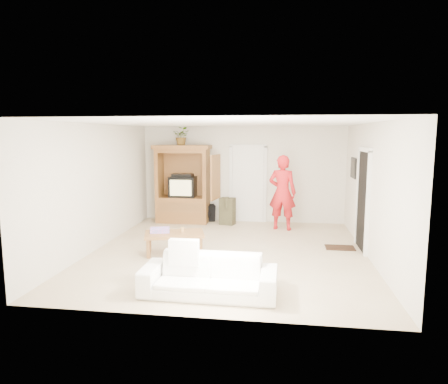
% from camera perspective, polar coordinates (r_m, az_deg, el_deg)
% --- Properties ---
extents(floor, '(6.00, 6.00, 0.00)m').
position_cam_1_polar(floor, '(8.25, 0.65, -8.55)').
color(floor, tan).
rests_on(floor, ground).
extents(ceiling, '(6.00, 6.00, 0.00)m').
position_cam_1_polar(ceiling, '(7.91, 0.68, 9.81)').
color(ceiling, white).
rests_on(ceiling, floor).
extents(wall_back, '(5.50, 0.00, 5.50)m').
position_cam_1_polar(wall_back, '(10.94, 2.68, 2.52)').
color(wall_back, silver).
rests_on(wall_back, floor).
extents(wall_front, '(5.50, 0.00, 5.50)m').
position_cam_1_polar(wall_front, '(5.06, -3.72, -4.08)').
color(wall_front, silver).
rests_on(wall_front, floor).
extents(wall_left, '(0.00, 6.00, 6.00)m').
position_cam_1_polar(wall_left, '(8.76, -17.48, 0.75)').
color(wall_left, silver).
rests_on(wall_left, floor).
extents(wall_right, '(0.00, 6.00, 6.00)m').
position_cam_1_polar(wall_right, '(8.10, 20.34, 0.04)').
color(wall_right, silver).
rests_on(wall_right, floor).
extents(armoire, '(1.82, 1.14, 2.10)m').
position_cam_1_polar(armoire, '(10.91, -5.77, 0.41)').
color(armoire, brown).
rests_on(armoire, floor).
extents(door_back, '(0.85, 0.05, 2.04)m').
position_cam_1_polar(door_back, '(10.93, 3.44, 1.04)').
color(door_back, white).
rests_on(door_back, floor).
extents(doorway_right, '(0.05, 0.90, 2.04)m').
position_cam_1_polar(doorway_right, '(8.71, 19.26, -1.22)').
color(doorway_right, black).
rests_on(doorway_right, floor).
extents(framed_picture, '(0.03, 0.60, 0.48)m').
position_cam_1_polar(framed_picture, '(9.92, 18.01, 3.30)').
color(framed_picture, black).
rests_on(framed_picture, wall_right).
extents(doormat, '(0.60, 0.40, 0.02)m').
position_cam_1_polar(doormat, '(8.86, 16.23, -7.64)').
color(doormat, '#382316').
rests_on(doormat, floor).
extents(plant, '(0.45, 0.39, 0.48)m').
position_cam_1_polar(plant, '(10.79, -6.04, 7.95)').
color(plant, '#4C7238').
rests_on(plant, armoire).
extents(man, '(0.76, 0.58, 1.88)m').
position_cam_1_polar(man, '(10.08, 8.33, -0.08)').
color(man, red).
rests_on(man, floor).
extents(sofa, '(2.02, 0.81, 0.59)m').
position_cam_1_polar(sofa, '(6.07, -2.18, -11.86)').
color(sofa, white).
rests_on(sofa, floor).
extents(coffee_table, '(1.29, 0.94, 0.43)m').
position_cam_1_polar(coffee_table, '(8.10, -7.11, -6.15)').
color(coffee_table, '#925F32').
rests_on(coffee_table, floor).
extents(towel, '(0.44, 0.37, 0.08)m').
position_cam_1_polar(towel, '(8.16, -9.14, -5.40)').
color(towel, '#FF54C2').
rests_on(towel, coffee_table).
extents(candle, '(0.08, 0.08, 0.10)m').
position_cam_1_polar(candle, '(8.09, -5.94, -5.39)').
color(candle, tan).
rests_on(candle, coffee_table).
extents(backpack_black, '(0.42, 0.35, 0.45)m').
position_cam_1_polar(backpack_black, '(11.01, -2.29, -3.08)').
color(backpack_black, black).
rests_on(backpack_black, floor).
extents(backpack_olive, '(0.43, 0.36, 0.72)m').
position_cam_1_polar(backpack_olive, '(10.63, 0.49, -2.76)').
color(backpack_olive, '#47442B').
rests_on(backpack_olive, floor).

